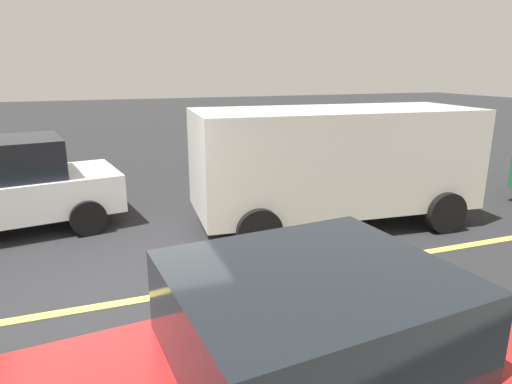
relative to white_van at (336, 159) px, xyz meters
The scene contains 4 objects.
ground_plane 4.74m from the white_van, 156.64° to the right, with size 80.00×80.00×0.00m, color #262628.
lane_marking_centre 2.51m from the white_van, 123.39° to the right, with size 28.00×0.16×0.01m, color #E0D14C.
white_van is the anchor object (origin of this frame).
car_red_mid_road 5.72m from the white_van, 122.58° to the right, with size 4.05×2.38×1.61m.
Camera 1 is at (-0.03, -5.45, 2.92)m, focal length 31.50 mm.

